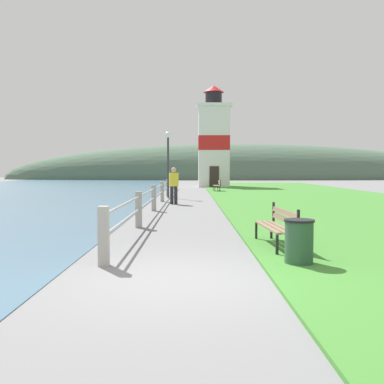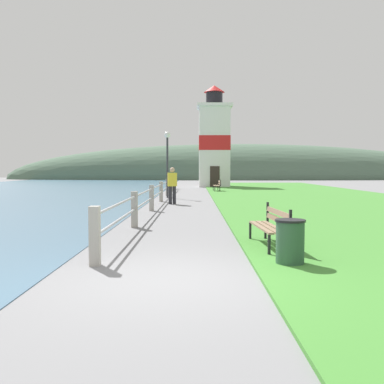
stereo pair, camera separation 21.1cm
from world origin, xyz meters
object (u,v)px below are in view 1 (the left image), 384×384
park_bench_near (277,224)px  park_bench_midway (217,185)px  person_strolling (173,184)px  trash_bin (298,243)px  lighthouse (213,142)px  lamp_post (167,152)px

park_bench_near → park_bench_midway: (0.08, 23.41, -0.00)m
person_strolling → trash_bin: (2.80, -13.46, -0.56)m
park_bench_midway → lighthouse: bearing=-92.9°
park_bench_near → lighthouse: 32.56m
park_bench_near → person_strolling: (-2.78, 11.73, 0.44)m
park_bench_midway → lamp_post: (-3.39, -7.07, 2.20)m
person_strolling → trash_bin: 13.76m
trash_bin → lamp_post: (-3.34, 18.07, 2.31)m
person_strolling → trash_bin: size_ratio=2.16×
park_bench_near → lamp_post: (-3.31, 16.34, 2.20)m
person_strolling → lamp_post: size_ratio=0.46×
park_bench_midway → trash_bin: park_bench_midway is taller
park_bench_near → trash_bin: size_ratio=2.35×
person_strolling → lamp_post: 4.96m
park_bench_midway → person_strolling: person_strolling is taller
park_bench_midway → trash_bin: bearing=87.8°
park_bench_near → park_bench_midway: bearing=-94.0°
park_bench_near → trash_bin: (0.02, -1.73, -0.12)m
person_strolling → lamp_post: (-0.53, 4.61, 1.75)m
lighthouse → person_strolling: 21.09m
park_bench_midway → park_bench_near: bearing=87.8°
person_strolling → lamp_post: bearing=-2.8°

